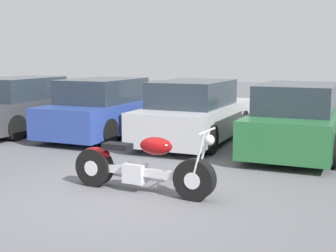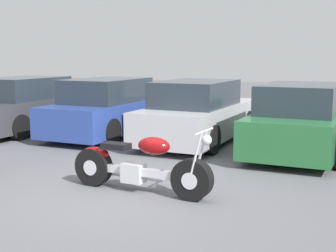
# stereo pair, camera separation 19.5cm
# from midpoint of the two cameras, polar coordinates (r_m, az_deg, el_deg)

# --- Properties ---
(ground_plane) EXTENTS (60.00, 60.00, 0.00)m
(ground_plane) POSITION_cam_midpoint_polar(r_m,az_deg,el_deg) (7.07, -5.18, -8.62)
(ground_plane) COLOR slate
(motorcycle) EXTENTS (2.36, 0.62, 1.04)m
(motorcycle) POSITION_cam_midpoint_polar(r_m,az_deg,el_deg) (7.21, -2.83, -4.93)
(motorcycle) COLOR black
(motorcycle) RESTS_ON ground_plane
(parked_car_dark_grey) EXTENTS (1.80, 4.41, 1.49)m
(parked_car_dark_grey) POSITION_cam_midpoint_polar(r_m,az_deg,el_deg) (13.59, -16.14, 2.38)
(parked_car_dark_grey) COLOR #3D3D42
(parked_car_dark_grey) RESTS_ON ground_plane
(parked_car_blue) EXTENTS (1.80, 4.41, 1.49)m
(parked_car_blue) POSITION_cam_midpoint_polar(r_m,az_deg,el_deg) (12.40, -6.53, 2.09)
(parked_car_blue) COLOR #2D479E
(parked_car_blue) RESTS_ON ground_plane
(parked_car_silver) EXTENTS (1.80, 4.41, 1.49)m
(parked_car_silver) POSITION_cam_midpoint_polar(r_m,az_deg,el_deg) (11.37, 4.26, 1.53)
(parked_car_silver) COLOR #BCBCC1
(parked_car_silver) RESTS_ON ground_plane
(parked_car_green) EXTENTS (1.80, 4.41, 1.49)m
(parked_car_green) POSITION_cam_midpoint_polar(r_m,az_deg,el_deg) (10.54, 16.42, 0.63)
(parked_car_green) COLOR #286B38
(parked_car_green) RESTS_ON ground_plane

